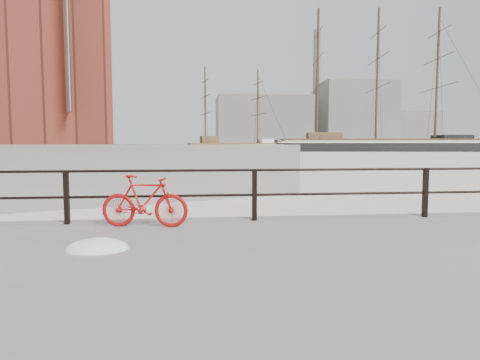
# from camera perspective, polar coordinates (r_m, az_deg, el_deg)

# --- Properties ---
(ground) EXTENTS (400.00, 400.00, 0.00)m
(ground) POSITION_cam_1_polar(r_m,az_deg,el_deg) (9.69, 22.86, -6.45)
(ground) COLOR white
(ground) RESTS_ON ground
(guardrail) EXTENTS (28.00, 0.10, 1.00)m
(guardrail) POSITION_cam_1_polar(r_m,az_deg,el_deg) (9.43, 23.47, -1.54)
(guardrail) COLOR black
(guardrail) RESTS_ON promenade
(bicycle) EXTENTS (1.56, 0.49, 0.93)m
(bicycle) POSITION_cam_1_polar(r_m,az_deg,el_deg) (7.79, -12.60, -2.77)
(bicycle) COLOR #AB0C0B
(bicycle) RESTS_ON promenade
(barque_black) EXTENTS (64.12, 28.22, 34.95)m
(barque_black) POSITION_cam_1_polar(r_m,az_deg,el_deg) (107.79, 17.58, 3.65)
(barque_black) COLOR black
(barque_black) RESTS_ON ground
(schooner_mid) EXTENTS (27.45, 15.38, 18.91)m
(schooner_mid) POSITION_cam_1_polar(r_m,az_deg,el_deg) (93.18, -1.07, 3.72)
(schooner_mid) COLOR white
(schooner_mid) RESTS_ON ground
(schooner_left) EXTENTS (25.85, 14.94, 18.50)m
(schooner_left) POSITION_cam_1_polar(r_m,az_deg,el_deg) (83.99, -25.93, 3.11)
(schooner_left) COLOR beige
(schooner_left) RESTS_ON ground
(industrial_west) EXTENTS (32.00, 18.00, 18.00)m
(industrial_west) POSITION_cam_1_polar(r_m,az_deg,el_deg) (150.49, 3.07, 7.57)
(industrial_west) COLOR gray
(industrial_west) RESTS_ON ground
(industrial_mid) EXTENTS (26.00, 20.00, 24.00)m
(industrial_mid) POSITION_cam_1_polar(r_m,az_deg,el_deg) (164.80, 15.00, 8.22)
(industrial_mid) COLOR gray
(industrial_mid) RESTS_ON ground
(industrial_east) EXTENTS (20.00, 16.00, 14.00)m
(industrial_east) POSITION_cam_1_polar(r_m,az_deg,el_deg) (178.65, 21.30, 6.18)
(industrial_east) COLOR gray
(industrial_east) RESTS_ON ground
(smokestack) EXTENTS (2.80, 2.80, 44.00)m
(smokestack) POSITION_cam_1_polar(r_m,az_deg,el_deg) (166.25, 10.17, 11.74)
(smokestack) COLOR gray
(smokestack) RESTS_ON ground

